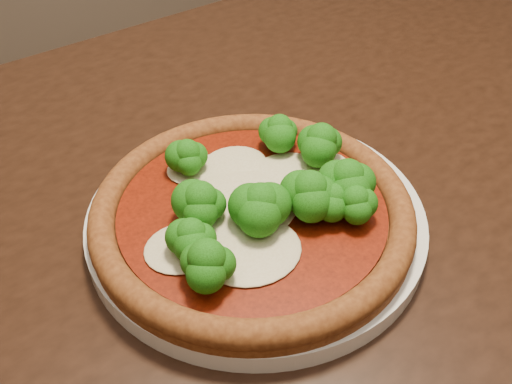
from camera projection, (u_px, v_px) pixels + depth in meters
name	position (u px, v px, depth m)	size (l,w,h in m)	color
dining_table	(293.00, 236.00, 0.64)	(1.29, 0.96, 0.75)	black
plate	(256.00, 218.00, 0.50)	(0.29, 0.29, 0.02)	silver
pizza	(258.00, 205.00, 0.48)	(0.27, 0.27, 0.06)	brown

